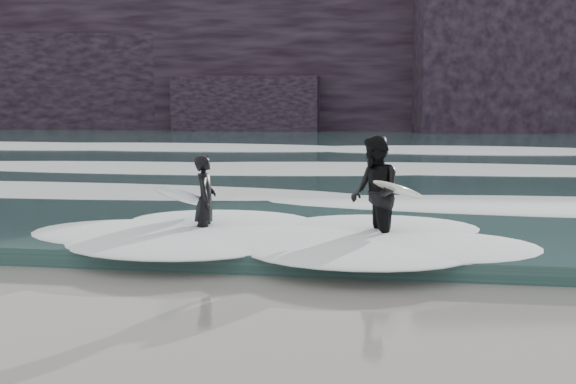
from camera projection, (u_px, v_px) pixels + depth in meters
ground at (184, 342)px, 7.92m from camera, size 120.00×120.00×0.00m
sea at (352, 146)px, 36.32m from camera, size 90.00×52.00×0.30m
headland at (368, 64)px, 52.33m from camera, size 70.00×9.00×10.00m
foam_near at (297, 195)px, 16.69m from camera, size 60.00×3.20×0.20m
foam_mid at (327, 166)px, 23.55m from camera, size 60.00×4.00×0.24m
foam_far at (346, 146)px, 32.36m from camera, size 60.00×4.80×0.30m
surfer_left at (199, 199)px, 13.10m from camera, size 1.07×2.32×1.63m
surfer_right at (376, 194)px, 12.42m from camera, size 1.55×1.87×2.02m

